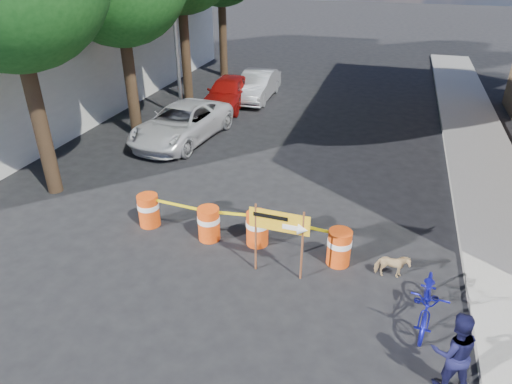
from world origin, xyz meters
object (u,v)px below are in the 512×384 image
Objects in this scene: suv_white at (182,123)px; detour_sign at (286,228)px; bicycle at (432,282)px; sedan_silver at (257,85)px; sedan_red at (228,92)px; pedestrian at (454,351)px; dog at (392,266)px; barrel_far_left at (149,210)px; barrel_far_right at (339,247)px; barrel_mid_left at (209,223)px; barrel_mid_right at (257,228)px.

detour_sign is at bearing -43.12° from suv_white.
bicycle reaches higher than sedan_silver.
suv_white is at bearing -96.83° from sedan_red.
dog is (-1.04, 2.73, -0.47)m from pedestrian.
barrel_far_left is at bearing 78.28° from dog.
sedan_red reaches higher than suv_white.
suv_white is at bearing 138.46° from barrel_far_right.
bicycle is (-0.32, 1.52, 0.21)m from pedestrian.
bicycle is at bearing -15.36° from barrel_mid_left.
sedan_red is at bearing 107.46° from barrel_mid_left.
barrel_mid_left is (1.81, -0.16, 0.00)m from barrel_far_left.
sedan_silver reaches higher than barrel_mid_left.
barrel_far_left is 1.00× the size of barrel_mid_left.
detour_sign is at bearing -14.58° from barrel_far_left.
suv_white is at bearing 131.79° from detour_sign.
bicycle reaches higher than barrel_mid_right.
suv_white is 6.18m from sedan_silver.
detour_sign reaches higher than sedan_red.
sedan_silver is (1.22, 6.06, -0.01)m from suv_white.
suv_white is at bearing 145.65° from bicycle.
sedan_silver is at bearing 56.30° from sedan_red.
detour_sign is 1.13× the size of pedestrian.
barrel_far_right is 12.52m from sedan_red.
bicycle is (1.95, -1.39, 0.52)m from barrel_far_right.
sedan_silver is (-7.67, 13.59, -0.31)m from bicycle.
detour_sign reaches higher than pedestrian.
suv_white is at bearing -56.96° from pedestrian.
barrel_mid_right is at bearing -48.09° from pedestrian.
sedan_silver is at bearing -74.58° from pedestrian.
barrel_far_left is 0.45× the size of bicycle.
barrel_far_right is 1.61m from detour_sign.
dog is (4.58, -0.25, -0.15)m from barrel_mid_left.
barrel_far_left and barrel_far_right have the same top height.
barrel_far_right is 0.18× the size of suv_white.
bicycle is 1.56m from dog.
bicycle reaches higher than barrel_far_right.
suv_white is at bearing 120.57° from barrel_mid_left.
bicycle is 15.61m from sedan_silver.
detour_sign is (-1.11, -0.83, 0.82)m from barrel_far_right.
detour_sign is at bearing -71.25° from sedan_silver.
barrel_far_left is 1.00× the size of barrel_far_right.
bicycle is at bearing -157.49° from dog.
dog is (-0.71, 1.21, -0.67)m from bicycle.
barrel_mid_left is 7.06m from suv_white.
detour_sign is 13.83m from sedan_silver.
dog is (6.39, -0.41, -0.15)m from barrel_far_left.
barrel_mid_right is at bearing 164.21° from bicycle.
sedan_silver is (0.94, 1.60, -0.03)m from sedan_red.
suv_white reaches higher than barrel_far_left.
bicycle reaches higher than sedan_red.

